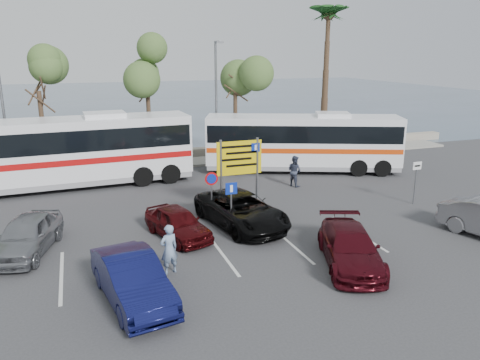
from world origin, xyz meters
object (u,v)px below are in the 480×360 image
object	(u,v)px
car_red	(178,223)
pedestrian_near	(169,249)
direction_sign	(239,163)
car_maroon	(350,247)
street_lamp_right	(216,96)
suv_black	(241,210)
pedestrian_far	(294,171)
street_lamp_left	(2,103)
coach_bus_left	(70,154)
car_blue	(132,279)
car_silver_a	(27,235)
coach_bus_right	(302,144)

from	to	relation	value
car_red	pedestrian_near	bearing A→B (deg)	-124.04
direction_sign	car_maroon	bearing A→B (deg)	-74.19
street_lamp_right	pedestrian_near	xyz separation A→B (m)	(-6.40, -15.52, -3.70)
suv_black	pedestrian_far	xyz separation A→B (m)	(5.01, 5.00, 0.15)
street_lamp_left	coach_bus_left	size ratio (longest dim) A/B	0.59
street_lamp_right	car_blue	distance (m)	19.13
coach_bus_left	car_maroon	bearing A→B (deg)	-56.12
car_silver_a	pedestrian_far	world-z (taller)	pedestrian_far
coach_bus_right	pedestrian_near	world-z (taller)	coach_bus_right
coach_bus_left	car_silver_a	bearing A→B (deg)	-100.75
street_lamp_right	direction_sign	world-z (taller)	street_lamp_right
pedestrian_far	coach_bus_left	bearing A→B (deg)	48.26
street_lamp_left	car_blue	bearing A→B (deg)	-73.14
street_lamp_left	street_lamp_right	size ratio (longest dim) A/B	1.00
street_lamp_left	car_red	distance (m)	15.06
street_lamp_right	car_maroon	distance (m)	17.47
car_silver_a	car_maroon	world-z (taller)	car_silver_a
street_lamp_left	coach_bus_right	xyz separation A→B (m)	(17.50, -4.01, -2.84)
street_lamp_left	car_red	size ratio (longest dim) A/B	2.11
suv_black	street_lamp_left	bearing A→B (deg)	120.00
suv_black	pedestrian_near	distance (m)	5.25
car_red	pedestrian_far	bearing A→B (deg)	17.29
direction_sign	pedestrian_far	distance (m)	5.80
street_lamp_left	car_maroon	bearing A→B (deg)	-52.84
coach_bus_right	pedestrian_near	xyz separation A→B (m)	(-10.90, -11.51, -0.86)
car_silver_a	pedestrian_far	distance (m)	14.60
direction_sign	car_maroon	world-z (taller)	direction_sign
coach_bus_left	direction_sign	bearing A→B (deg)	-44.22
car_silver_a	suv_black	size ratio (longest dim) A/B	0.81
car_blue	pedestrian_far	world-z (taller)	pedestrian_far
street_lamp_right	car_blue	xyz separation A→B (m)	(-7.84, -17.02, -3.86)
street_lamp_left	car_maroon	world-z (taller)	street_lamp_left
direction_sign	pedestrian_near	world-z (taller)	direction_sign
coach_bus_right	pedestrian_far	distance (m)	3.71
suv_black	pedestrian_near	size ratio (longest dim) A/B	2.95
direction_sign	pedestrian_near	xyz separation A→B (m)	(-4.41, -5.20, -1.53)
car_maroon	car_blue	bearing A→B (deg)	-159.86
car_blue	car_red	size ratio (longest dim) A/B	1.19
car_silver_a	suv_black	world-z (taller)	suv_black
street_lamp_right	suv_black	world-z (taller)	street_lamp_right
car_blue	pedestrian_near	size ratio (longest dim) A/B	2.51
car_silver_a	car_maroon	size ratio (longest dim) A/B	0.93
street_lamp_right	street_lamp_left	bearing A→B (deg)	180.00
coach_bus_left	pedestrian_far	distance (m)	12.70
car_silver_a	car_blue	size ratio (longest dim) A/B	0.96
car_silver_a	car_red	distance (m)	5.78
direction_sign	suv_black	distance (m)	2.45
car_blue	street_lamp_left	bearing A→B (deg)	96.71
car_maroon	pedestrian_far	distance (m)	10.34
car_silver_a	pedestrian_far	bearing A→B (deg)	36.62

